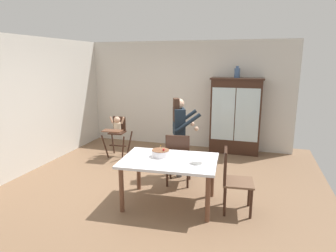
{
  "coord_description": "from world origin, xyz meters",
  "views": [
    {
      "loc": [
        1.74,
        -4.67,
        2.24
      ],
      "look_at": [
        0.1,
        0.7,
        0.95
      ],
      "focal_mm": 31.03,
      "sensor_mm": 36.0,
      "label": 1
    }
  ],
  "objects_px": {
    "ceramic_vase": "(237,73)",
    "dining_chair_right_end": "(231,176)",
    "high_chair_with_toddler": "(117,129)",
    "birthday_cake": "(161,153)",
    "china_cabinet": "(235,116)",
    "serving_bowl": "(197,162)",
    "dining_chair_far_side": "(178,156)",
    "adult_person": "(179,127)",
    "dining_table": "(169,165)"
  },
  "relations": [
    {
      "from": "dining_chair_right_end",
      "to": "birthday_cake",
      "type": "bearing_deg",
      "value": 82.56
    },
    {
      "from": "high_chair_with_toddler",
      "to": "dining_chair_far_side",
      "type": "relative_size",
      "value": 0.99
    },
    {
      "from": "dining_chair_far_side",
      "to": "serving_bowl",
      "type": "bearing_deg",
      "value": 115.42
    },
    {
      "from": "ceramic_vase",
      "to": "dining_table",
      "type": "distance_m",
      "value": 3.34
    },
    {
      "from": "ceramic_vase",
      "to": "china_cabinet",
      "type": "bearing_deg",
      "value": -15.76
    },
    {
      "from": "serving_bowl",
      "to": "dining_chair_right_end",
      "type": "distance_m",
      "value": 0.56
    },
    {
      "from": "china_cabinet",
      "to": "dining_chair_right_end",
      "type": "height_order",
      "value": "china_cabinet"
    },
    {
      "from": "high_chair_with_toddler",
      "to": "birthday_cake",
      "type": "xyz_separation_m",
      "value": [
        1.67,
        -1.79,
        0.14
      ]
    },
    {
      "from": "birthday_cake",
      "to": "adult_person",
      "type": "bearing_deg",
      "value": 89.03
    },
    {
      "from": "ceramic_vase",
      "to": "birthday_cake",
      "type": "height_order",
      "value": "ceramic_vase"
    },
    {
      "from": "ceramic_vase",
      "to": "adult_person",
      "type": "xyz_separation_m",
      "value": [
        -0.91,
        -1.81,
        -0.97
      ]
    },
    {
      "from": "high_chair_with_toddler",
      "to": "adult_person",
      "type": "height_order",
      "value": "adult_person"
    },
    {
      "from": "serving_bowl",
      "to": "dining_chair_far_side",
      "type": "height_order",
      "value": "dining_chair_far_side"
    },
    {
      "from": "china_cabinet",
      "to": "dining_chair_right_end",
      "type": "xyz_separation_m",
      "value": [
        0.18,
        -2.91,
        -0.36
      ]
    },
    {
      "from": "high_chair_with_toddler",
      "to": "dining_chair_far_side",
      "type": "xyz_separation_m",
      "value": [
        1.79,
        -1.18,
        -0.1
      ]
    },
    {
      "from": "china_cabinet",
      "to": "adult_person",
      "type": "xyz_separation_m",
      "value": [
        -0.92,
        -1.8,
        0.05
      ]
    },
    {
      "from": "high_chair_with_toddler",
      "to": "birthday_cake",
      "type": "bearing_deg",
      "value": -51.55
    },
    {
      "from": "serving_bowl",
      "to": "dining_chair_far_side",
      "type": "xyz_separation_m",
      "value": [
        -0.49,
        0.76,
        -0.21
      ]
    },
    {
      "from": "china_cabinet",
      "to": "dining_chair_right_end",
      "type": "bearing_deg",
      "value": -86.48
    },
    {
      "from": "ceramic_vase",
      "to": "adult_person",
      "type": "height_order",
      "value": "ceramic_vase"
    },
    {
      "from": "adult_person",
      "to": "birthday_cake",
      "type": "xyz_separation_m",
      "value": [
        -0.02,
        -1.08,
        -0.17
      ]
    },
    {
      "from": "ceramic_vase",
      "to": "high_chair_with_toddler",
      "type": "xyz_separation_m",
      "value": [
        -2.59,
        -1.09,
        -1.29
      ]
    },
    {
      "from": "china_cabinet",
      "to": "ceramic_vase",
      "type": "height_order",
      "value": "ceramic_vase"
    },
    {
      "from": "serving_bowl",
      "to": "dining_chair_right_end",
      "type": "relative_size",
      "value": 0.19
    },
    {
      "from": "birthday_cake",
      "to": "serving_bowl",
      "type": "relative_size",
      "value": 1.56
    },
    {
      "from": "dining_chair_far_side",
      "to": "china_cabinet",
      "type": "bearing_deg",
      "value": -117.16
    },
    {
      "from": "birthday_cake",
      "to": "dining_chair_right_end",
      "type": "distance_m",
      "value": 1.14
    },
    {
      "from": "china_cabinet",
      "to": "adult_person",
      "type": "bearing_deg",
      "value": -117.03
    },
    {
      "from": "serving_bowl",
      "to": "china_cabinet",
      "type": "bearing_deg",
      "value": 83.91
    },
    {
      "from": "adult_person",
      "to": "birthday_cake",
      "type": "bearing_deg",
      "value": 156.17
    },
    {
      "from": "china_cabinet",
      "to": "high_chair_with_toddler",
      "type": "relative_size",
      "value": 1.92
    },
    {
      "from": "ceramic_vase",
      "to": "birthday_cake",
      "type": "distance_m",
      "value": 3.24
    },
    {
      "from": "birthday_cake",
      "to": "dining_chair_right_end",
      "type": "height_order",
      "value": "dining_chair_right_end"
    },
    {
      "from": "birthday_cake",
      "to": "china_cabinet",
      "type": "bearing_deg",
      "value": 71.99
    },
    {
      "from": "high_chair_with_toddler",
      "to": "dining_chair_right_end",
      "type": "distance_m",
      "value": 3.33
    },
    {
      "from": "birthday_cake",
      "to": "serving_bowl",
      "type": "xyz_separation_m",
      "value": [
        0.61,
        -0.14,
        -0.03
      ]
    },
    {
      "from": "high_chair_with_toddler",
      "to": "dining_table",
      "type": "relative_size",
      "value": 0.62
    },
    {
      "from": "high_chair_with_toddler",
      "to": "birthday_cake",
      "type": "height_order",
      "value": "high_chair_with_toddler"
    },
    {
      "from": "adult_person",
      "to": "serving_bowl",
      "type": "distance_m",
      "value": 1.38
    },
    {
      "from": "high_chair_with_toddler",
      "to": "serving_bowl",
      "type": "distance_m",
      "value": 3.0
    },
    {
      "from": "china_cabinet",
      "to": "serving_bowl",
      "type": "bearing_deg",
      "value": -96.09
    },
    {
      "from": "ceramic_vase",
      "to": "dining_chair_right_end",
      "type": "xyz_separation_m",
      "value": [
        0.19,
        -2.91,
        -1.38
      ]
    },
    {
      "from": "china_cabinet",
      "to": "ceramic_vase",
      "type": "xyz_separation_m",
      "value": [
        -0.01,
        0.0,
        1.02
      ]
    },
    {
      "from": "dining_table",
      "to": "dining_chair_right_end",
      "type": "relative_size",
      "value": 1.59
    },
    {
      "from": "adult_person",
      "to": "dining_chair_far_side",
      "type": "relative_size",
      "value": 1.59
    },
    {
      "from": "ceramic_vase",
      "to": "serving_bowl",
      "type": "xyz_separation_m",
      "value": [
        -0.31,
        -3.03,
        -1.17
      ]
    },
    {
      "from": "china_cabinet",
      "to": "high_chair_with_toddler",
      "type": "distance_m",
      "value": 2.84
    },
    {
      "from": "china_cabinet",
      "to": "birthday_cake",
      "type": "height_order",
      "value": "china_cabinet"
    },
    {
      "from": "ceramic_vase",
      "to": "serving_bowl",
      "type": "bearing_deg",
      "value": -95.84
    },
    {
      "from": "dining_table",
      "to": "china_cabinet",
      "type": "bearing_deg",
      "value": 75.59
    }
  ]
}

